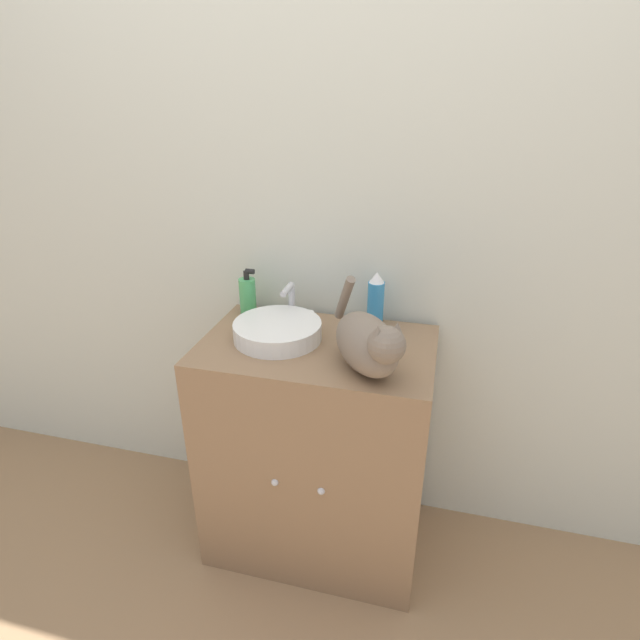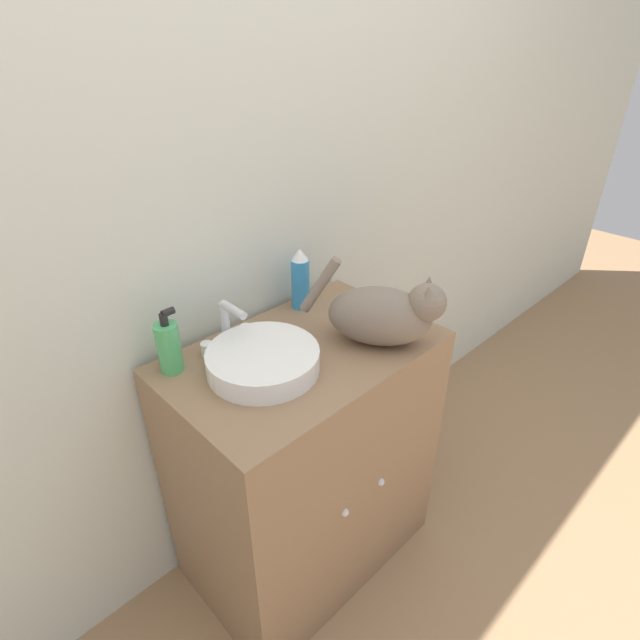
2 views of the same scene
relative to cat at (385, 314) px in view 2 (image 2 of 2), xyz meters
name	(u,v)px [view 2 (image 2 of 2)]	position (x,y,z in m)	size (l,w,h in m)	color
ground_plane	(357,593)	(-0.18, -0.11, -0.93)	(8.00, 8.00, 0.00)	#997551
wall_back	(228,174)	(-0.18, 0.40, 0.32)	(6.00, 0.05, 2.50)	silver
vanity_cabinet	(306,461)	(-0.18, 0.12, -0.51)	(0.74, 0.48, 0.83)	#8C6B4C
sink_basin	(263,360)	(-0.31, 0.13, -0.06)	(0.28, 0.28, 0.06)	white
faucet	(228,327)	(-0.31, 0.28, -0.03)	(0.16, 0.11, 0.14)	silver
cat	(385,314)	(0.00, 0.00, 0.00)	(0.28, 0.35, 0.24)	#7A6B5B
soap_bottle	(169,346)	(-0.48, 0.29, -0.02)	(0.06, 0.06, 0.17)	#4CB266
spray_bottle	(300,279)	(-0.03, 0.31, 0.00)	(0.06, 0.06, 0.19)	#338CCC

